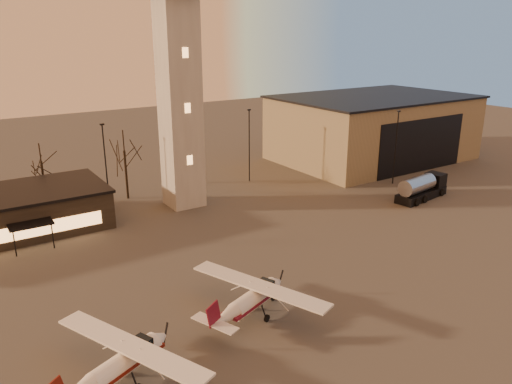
% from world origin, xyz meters
% --- Properties ---
extents(ground, '(220.00, 220.00, 0.00)m').
position_xyz_m(ground, '(0.00, 0.00, 0.00)').
color(ground, '#3E3B39').
rests_on(ground, ground).
extents(control_tower, '(6.80, 6.80, 32.60)m').
position_xyz_m(control_tower, '(0.00, 30.00, 16.33)').
color(control_tower, '#999691').
rests_on(control_tower, ground).
extents(hangar, '(30.60, 20.60, 10.30)m').
position_xyz_m(hangar, '(36.00, 33.98, 5.15)').
color(hangar, '#867658').
rests_on(hangar, ground).
extents(light_poles, '(58.50, 12.25, 10.14)m').
position_xyz_m(light_poles, '(0.50, 31.00, 5.41)').
color(light_poles, black).
rests_on(light_poles, ground).
extents(tree_row, '(37.20, 9.20, 8.80)m').
position_xyz_m(tree_row, '(-13.70, 39.16, 5.94)').
color(tree_row, black).
rests_on(tree_row, ground).
extents(cessna_front, '(9.45, 11.49, 3.24)m').
position_xyz_m(cessna_front, '(-6.30, 4.50, 1.11)').
color(cessna_front, silver).
rests_on(cessna_front, ground).
extents(cessna_rear, '(9.48, 11.42, 3.25)m').
position_xyz_m(cessna_rear, '(-16.91, 2.48, 1.11)').
color(cessna_rear, white).
rests_on(cessna_rear, ground).
extents(fuel_truck, '(8.53, 3.65, 3.07)m').
position_xyz_m(fuel_truck, '(25.97, 15.52, 1.21)').
color(fuel_truck, black).
rests_on(fuel_truck, ground).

